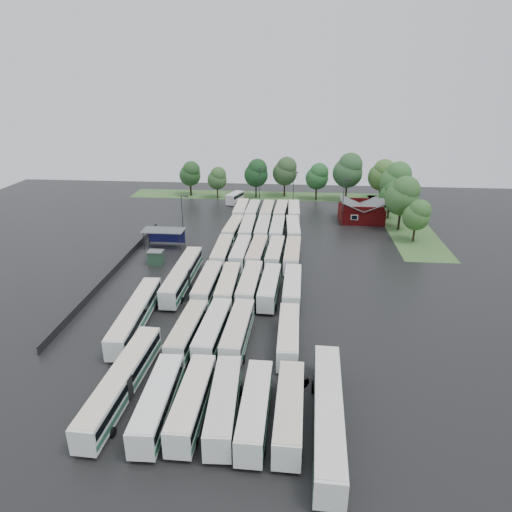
# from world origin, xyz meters

# --- Properties ---
(ground) EXTENTS (160.00, 160.00, 0.00)m
(ground) POSITION_xyz_m (0.00, 0.00, 0.00)
(ground) COLOR black
(ground) RESTS_ON ground
(brick_building) EXTENTS (10.07, 8.60, 5.39)m
(brick_building) POSITION_xyz_m (24.00, 42.77, 1.87)
(brick_building) COLOR maroon
(brick_building) RESTS_ON ground
(wash_shed) EXTENTS (8.20, 4.20, 3.58)m
(wash_shed) POSITION_xyz_m (-17.20, 22.02, 2.99)
(wash_shed) COLOR #2D2D30
(wash_shed) RESTS_ON ground
(utility_hut) EXTENTS (2.70, 2.20, 2.62)m
(utility_hut) POSITION_xyz_m (-16.20, 12.60, 1.32)
(utility_hut) COLOR #23432E
(utility_hut) RESTS_ON ground
(grass_strip_north) EXTENTS (80.00, 10.00, 0.01)m
(grass_strip_north) POSITION_xyz_m (2.00, 64.80, 0.01)
(grass_strip_north) COLOR #3C632C
(grass_strip_north) RESTS_ON ground
(grass_strip_east) EXTENTS (10.00, 50.00, 0.01)m
(grass_strip_east) POSITION_xyz_m (34.00, 42.80, 0.01)
(grass_strip_east) COLOR #3C632C
(grass_strip_east) RESTS_ON ground
(west_fence) EXTENTS (0.10, 50.00, 1.20)m
(west_fence) POSITION_xyz_m (-22.20, 8.00, 0.60)
(west_fence) COLOR #2D2D30
(west_fence) RESTS_ON ground
(bus_r0c0) EXTENTS (2.93, 12.43, 3.44)m
(bus_r0c0) POSITION_xyz_m (-4.38, -26.19, 1.89)
(bus_r0c0) COLOR white
(bus_r0c0) RESTS_ON ground
(bus_r0c1) EXTENTS (2.73, 12.22, 3.39)m
(bus_r0c1) POSITION_xyz_m (-1.03, -25.84, 1.87)
(bus_r0c1) COLOR white
(bus_r0c1) RESTS_ON ground
(bus_r0c2) EXTENTS (3.17, 12.39, 3.42)m
(bus_r0c2) POSITION_xyz_m (2.17, -25.91, 1.88)
(bus_r0c2) COLOR white
(bus_r0c2) RESTS_ON ground
(bus_r0c3) EXTENTS (2.76, 12.17, 3.38)m
(bus_r0c3) POSITION_xyz_m (5.27, -26.32, 1.86)
(bus_r0c3) COLOR white
(bus_r0c3) RESTS_ON ground
(bus_r0c4) EXTENTS (2.90, 12.32, 3.41)m
(bus_r0c4) POSITION_xyz_m (8.59, -26.29, 1.88)
(bus_r0c4) COLOR white
(bus_r0c4) RESTS_ON ground
(bus_r1c0) EXTENTS (3.10, 12.04, 3.32)m
(bus_r1c0) POSITION_xyz_m (-4.55, -12.65, 1.83)
(bus_r1c0) COLOR white
(bus_r1c0) RESTS_ON ground
(bus_r1c1) EXTENTS (3.20, 12.42, 3.43)m
(bus_r1c1) POSITION_xyz_m (-1.34, -12.28, 1.88)
(bus_r1c1) COLOR white
(bus_r1c1) RESTS_ON ground
(bus_r1c2) EXTENTS (3.08, 12.43, 3.44)m
(bus_r1c2) POSITION_xyz_m (1.82, -12.21, 1.89)
(bus_r1c2) COLOR white
(bus_r1c2) RESTS_ON ground
(bus_r1c4) EXTENTS (2.60, 11.97, 3.33)m
(bus_r1c4) POSITION_xyz_m (8.22, -12.58, 1.83)
(bus_r1c4) COLOR white
(bus_r1c4) RESTS_ON ground
(bus_r2c0) EXTENTS (2.82, 12.47, 3.46)m
(bus_r2c0) POSITION_xyz_m (-4.52, 0.98, 1.90)
(bus_r2c0) COLOR white
(bus_r2c0) RESTS_ON ground
(bus_r2c1) EXTENTS (2.73, 12.20, 3.39)m
(bus_r2c1) POSITION_xyz_m (-1.32, 0.94, 1.86)
(bus_r2c1) COLOR white
(bus_r2c1) RESTS_ON ground
(bus_r2c2) EXTENTS (3.05, 12.71, 3.52)m
(bus_r2c2) POSITION_xyz_m (1.96, 1.36, 1.93)
(bus_r2c2) COLOR white
(bus_r2c2) RESTS_ON ground
(bus_r2c3) EXTENTS (3.07, 12.14, 3.35)m
(bus_r2c3) POSITION_xyz_m (5.03, 1.10, 1.84)
(bus_r2c3) COLOR white
(bus_r2c3) RESTS_ON ground
(bus_r2c4) EXTENTS (2.80, 12.20, 3.38)m
(bus_r2c4) POSITION_xyz_m (8.49, 1.01, 1.86)
(bus_r2c4) COLOR white
(bus_r2c4) RESTS_ON ground
(bus_r3c0) EXTENTS (2.77, 12.48, 3.47)m
(bus_r3c0) POSITION_xyz_m (-4.39, 14.54, 1.91)
(bus_r3c0) COLOR white
(bus_r3c0) RESTS_ON ground
(bus_r3c1) EXTENTS (2.81, 12.12, 3.36)m
(bus_r3c1) POSITION_xyz_m (-1.09, 14.96, 1.85)
(bus_r3c1) COLOR white
(bus_r3c1) RESTS_ON ground
(bus_r3c2) EXTENTS (3.17, 12.43, 3.43)m
(bus_r3c2) POSITION_xyz_m (1.91, 14.92, 1.89)
(bus_r3c2) COLOR white
(bus_r3c2) RESTS_ON ground
(bus_r3c3) EXTENTS (3.11, 12.16, 3.36)m
(bus_r3c3) POSITION_xyz_m (5.18, 15.08, 1.85)
(bus_r3c3) COLOR white
(bus_r3c3) RESTS_ON ground
(bus_r3c4) EXTENTS (3.05, 12.54, 3.47)m
(bus_r3c4) POSITION_xyz_m (8.32, 14.51, 1.91)
(bus_r3c4) COLOR white
(bus_r3c4) RESTS_ON ground
(bus_r4c0) EXTENTS (3.15, 12.14, 3.35)m
(bus_r4c0) POSITION_xyz_m (-4.26, 28.26, 1.84)
(bus_r4c0) COLOR white
(bus_r4c0) RESTS_ON ground
(bus_r4c1) EXTENTS (2.73, 12.39, 3.44)m
(bus_r4c1) POSITION_xyz_m (-1.23, 28.27, 1.89)
(bus_r4c1) COLOR white
(bus_r4c1) RESTS_ON ground
(bus_r4c2) EXTENTS (2.72, 12.46, 3.46)m
(bus_r4c2) POSITION_xyz_m (1.96, 28.36, 1.91)
(bus_r4c2) COLOR white
(bus_r4c2) RESTS_ON ground
(bus_r4c3) EXTENTS (2.83, 12.42, 3.45)m
(bus_r4c3) POSITION_xyz_m (5.01, 28.35, 1.90)
(bus_r4c3) COLOR white
(bus_r4c3) RESTS_ON ground
(bus_r4c4) EXTENTS (3.14, 12.48, 3.45)m
(bus_r4c4) POSITION_xyz_m (8.27, 28.69, 1.90)
(bus_r4c4) COLOR white
(bus_r4c4) RESTS_ON ground
(bus_r5c0) EXTENTS (2.72, 12.48, 3.47)m
(bus_r5c0) POSITION_xyz_m (-4.23, 41.94, 1.91)
(bus_r5c0) COLOR white
(bus_r5c0) RESTS_ON ground
(bus_r5c1) EXTENTS (2.81, 12.13, 3.36)m
(bus_r5c1) POSITION_xyz_m (-1.37, 41.78, 1.85)
(bus_r5c1) COLOR white
(bus_r5c1) RESTS_ON ground
(bus_r5c2) EXTENTS (2.85, 12.33, 3.42)m
(bus_r5c2) POSITION_xyz_m (2.04, 41.68, 1.88)
(bus_r5c2) COLOR white
(bus_r5c2) RESTS_ON ground
(bus_r5c3) EXTENTS (3.09, 12.29, 3.39)m
(bus_r5c3) POSITION_xyz_m (5.25, 42.11, 1.87)
(bus_r5c3) COLOR white
(bus_r5c3) RESTS_ON ground
(bus_r5c4) EXTENTS (2.80, 12.25, 3.40)m
(bus_r5c4) POSITION_xyz_m (8.30, 42.28, 1.87)
(bus_r5c4) COLOR white
(bus_r5c4) RESTS_ON ground
(artic_bus_west_a) EXTENTS (3.29, 18.02, 3.33)m
(artic_bus_west_a) POSITION_xyz_m (-9.12, -23.36, 1.85)
(artic_bus_west_a) COLOR white
(artic_bus_west_a) RESTS_ON ground
(artic_bus_west_b) EXTENTS (2.80, 18.61, 3.45)m
(artic_bus_west_b) POSITION_xyz_m (-9.24, 4.15, 1.91)
(artic_bus_west_b) COLOR white
(artic_bus_west_b) RESTS_ON ground
(artic_bus_west_c) EXTENTS (3.30, 18.20, 3.36)m
(artic_bus_west_c) POSITION_xyz_m (-12.45, -9.15, 1.86)
(artic_bus_west_c) COLOR white
(artic_bus_west_c) RESTS_ON ground
(artic_bus_east) EXTENTS (3.38, 19.01, 3.51)m
(artic_bus_east) POSITION_xyz_m (12.28, -26.50, 1.95)
(artic_bus_east) COLOR white
(artic_bus_east) RESTS_ON ground
(minibus) EXTENTS (4.29, 6.89, 2.83)m
(minibus) POSITION_xyz_m (-7.49, 55.82, 1.57)
(minibus) COLOR silver
(minibus) RESTS_ON ground
(tree_north_0) EXTENTS (5.92, 5.91, 9.80)m
(tree_north_0) POSITION_xyz_m (-20.95, 63.28, 6.30)
(tree_north_0) COLOR black
(tree_north_0) RESTS_ON ground
(tree_north_1) EXTENTS (5.31, 5.31, 8.80)m
(tree_north_1) POSITION_xyz_m (-12.88, 60.81, 5.66)
(tree_north_1) COLOR #3C291A
(tree_north_1) RESTS_ON ground
(tree_north_2) EXTENTS (6.55, 6.55, 10.85)m
(tree_north_2) POSITION_xyz_m (-2.28, 62.44, 6.98)
(tree_north_2) COLOR black
(tree_north_2) RESTS_ON ground
(tree_north_3) EXTENTS (6.77, 6.77, 11.22)m
(tree_north_3) POSITION_xyz_m (5.59, 64.39, 7.21)
(tree_north_3) COLOR black
(tree_north_3) RESTS_ON ground
(tree_north_4) EXTENTS (6.14, 6.14, 10.16)m
(tree_north_4) POSITION_xyz_m (14.37, 61.53, 6.53)
(tree_north_4) COLOR #302115
(tree_north_4) RESTS_ON ground
(tree_north_5) EXTENTS (7.88, 7.88, 13.06)m
(tree_north_5) POSITION_xyz_m (22.42, 61.03, 8.40)
(tree_north_5) COLOR black
(tree_north_5) RESTS_ON ground
(tree_north_6) EXTENTS (5.51, 5.51, 9.13)m
(tree_north_6) POSITION_xyz_m (32.96, 64.62, 5.87)
(tree_north_6) COLOR black
(tree_north_6) RESTS_ON ground
(tree_east_0) EXTENTS (5.41, 5.41, 8.95)m
(tree_east_0) POSITION_xyz_m (33.16, 29.07, 5.76)
(tree_east_0) COLOR black
(tree_east_0) RESTS_ON ground
(tree_east_1) EXTENTS (7.31, 7.31, 12.11)m
(tree_east_1) POSITION_xyz_m (31.71, 36.66, 7.79)
(tree_east_1) COLOR black
(tree_east_1) RESTS_ON ground
(tree_east_2) EXTENTS (5.36, 5.34, 8.85)m
(tree_east_2) POSITION_xyz_m (30.99, 45.53, 5.69)
(tree_east_2) COLOR #37261D
(tree_east_2) RESTS_ON ground
(tree_east_3) EXTENTS (7.61, 7.61, 12.61)m
(tree_east_3) POSITION_xyz_m (33.09, 51.51, 8.11)
(tree_east_3) COLOR #322419
(tree_east_3) RESTS_ON ground
(tree_east_4) EXTENTS (7.06, 7.06, 11.69)m
(tree_east_4) POSITION_xyz_m (31.24, 60.09, 7.52)
(tree_east_4) COLOR #3C291D
(tree_east_4) RESTS_ON ground
(lamp_post_ne) EXTENTS (1.65, 0.32, 10.74)m
(lamp_post_ne) POSITION_xyz_m (19.35, 38.82, 6.24)
(lamp_post_ne) COLOR #2D2D30
(lamp_post_ne) RESTS_ON ground
(lamp_post_nw) EXTENTS (1.52, 0.30, 9.87)m
(lamp_post_nw) POSITION_xyz_m (-13.80, 24.43, 5.73)
(lamp_post_nw) COLOR #2D2D30
(lamp_post_nw) RESTS_ON ground
(lamp_post_back_w) EXTENTS (1.54, 0.30, 9.98)m
(lamp_post_back_w) POSITION_xyz_m (-0.68, 54.07, 5.79)
(lamp_post_back_w) COLOR #2D2D30
(lamp_post_back_w) RESTS_ON ground
(lamp_post_back_e) EXTENTS (1.39, 0.27, 9.03)m
(lamp_post_back_e) POSITION_xyz_m (8.09, 53.99, 5.24)
(lamp_post_back_e) COLOR #2D2D30
(lamp_post_back_e) RESTS_ON ground
(puddle_0) EXTENTS (4.91, 4.91, 0.01)m
(puddle_0) POSITION_xyz_m (-4.95, -18.32, 0.00)
(puddle_0) COLOR black
(puddle_0) RESTS_ON ground
(puddle_1) EXTENTS (3.45, 3.45, 0.01)m
(puddle_1) POSITION_xyz_m (8.99, -19.17, 0.00)
(puddle_1) COLOR black
(puddle_1) RESTS_ON ground
(puddle_2) EXTENTS (7.39, 7.39, 0.01)m
(puddle_2) POSITION_xyz_m (-10.08, 1.35, 0.00)
(puddle_2) COLOR black
(puddle_2) RESTS_ON ground
(puddle_3) EXTENTS (3.74, 3.74, 0.01)m
(puddle_3) POSITION_xyz_m (2.70, -2.56, 0.00)
(puddle_3) COLOR black
(puddle_3) RESTS_ON ground
(puddle_4) EXTENTS (2.86, 2.86, 0.01)m
(puddle_4) POSITION_xyz_m (11.29, -19.89, 0.00)
(puddle_4) COLOR black
(puddle_4) RESTS_ON ground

